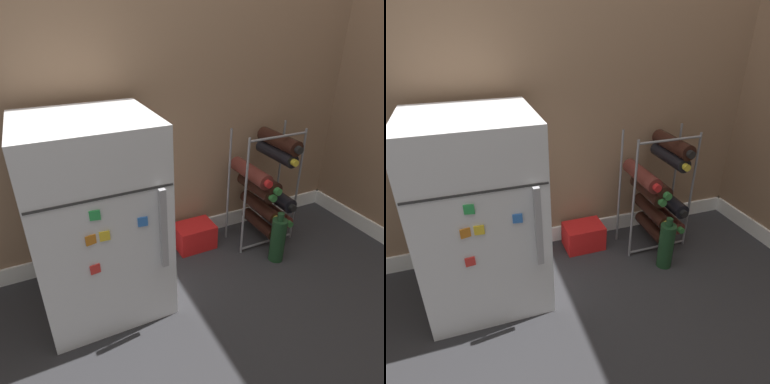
# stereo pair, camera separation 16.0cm
# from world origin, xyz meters

# --- Properties ---
(ground_plane) EXTENTS (14.00, 14.00, 0.00)m
(ground_plane) POSITION_xyz_m (0.00, 0.00, 0.00)
(ground_plane) COLOR #28282B
(mini_fridge) EXTENTS (0.50, 0.48, 0.84)m
(mini_fridge) POSITION_xyz_m (-0.51, 0.25, 0.42)
(mini_fridge) COLOR silver
(mini_fridge) RESTS_ON ground_plane
(wine_rack) EXTENTS (0.35, 0.31, 0.66)m
(wine_rack) POSITION_xyz_m (0.40, 0.35, 0.34)
(wine_rack) COLOR slate
(wine_rack) RESTS_ON ground_plane
(soda_box) EXTENTS (0.21, 0.15, 0.14)m
(soda_box) POSITION_xyz_m (0.01, 0.43, 0.07)
(soda_box) COLOR red
(soda_box) RESTS_ON ground_plane
(loose_bottle_floor) EXTENTS (0.08, 0.08, 0.28)m
(loose_bottle_floor) POSITION_xyz_m (0.36, 0.14, 0.13)
(loose_bottle_floor) COLOR #19381E
(loose_bottle_floor) RESTS_ON ground_plane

